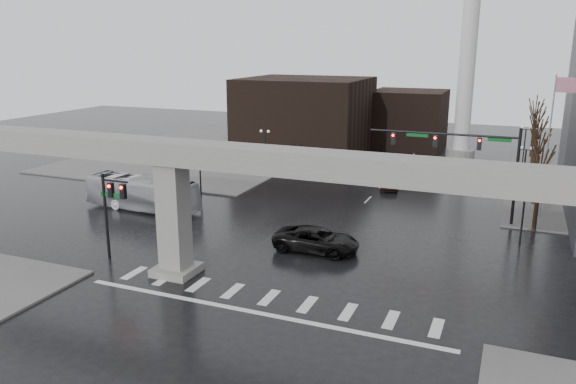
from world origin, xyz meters
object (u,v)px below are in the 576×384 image
Objects in this scene: far_car at (390,182)px; signal_mast_arm at (468,152)px; city_bus at (142,193)px; pickup_truck at (316,240)px.

signal_mast_arm is at bearing -56.33° from far_car.
signal_mast_arm is 1.10× the size of city_bus.
city_bus is 24.54m from far_car.
city_bus is (-17.84, 3.96, 0.68)m from pickup_truck.
pickup_truck is 1.41× the size of far_car.
signal_mast_arm reaches higher than city_bus.
signal_mast_arm is at bearing -39.32° from pickup_truck.
city_bus is at bearing -150.92° from far_car.
pickup_truck is at bearing -127.86° from signal_mast_arm.
far_car is at bearing 134.56° from signal_mast_arm.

